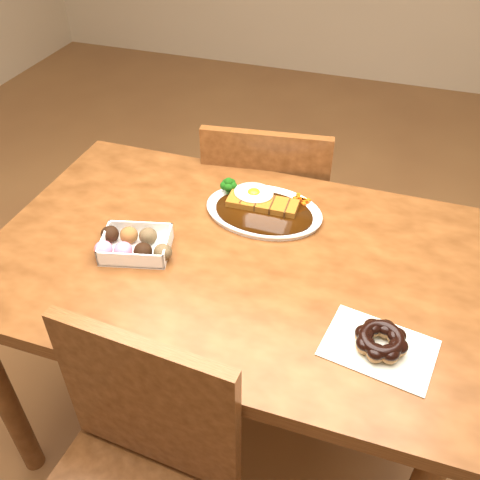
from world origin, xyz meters
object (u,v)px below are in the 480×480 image
(katsu_curry_plate, at_px, (262,208))
(donut_box, at_px, (134,244))
(table, at_px, (228,281))
(chair_far, at_px, (268,215))
(pon_de_ring, at_px, (381,341))

(katsu_curry_plate, relative_size, donut_box, 1.60)
(table, height_order, chair_far, chair_far)
(chair_far, height_order, donut_box, chair_far)
(katsu_curry_plate, height_order, donut_box, katsu_curry_plate)
(chair_far, distance_m, katsu_curry_plate, 0.46)
(donut_box, xyz_separation_m, pon_de_ring, (0.62, -0.12, -0.00))
(katsu_curry_plate, bearing_deg, table, -99.91)
(pon_de_ring, bearing_deg, donut_box, 169.39)
(table, bearing_deg, donut_box, -163.13)
(donut_box, height_order, pon_de_ring, donut_box)
(chair_far, bearing_deg, pon_de_ring, 113.59)
(table, bearing_deg, pon_de_ring, -24.76)
(pon_de_ring, bearing_deg, table, 155.24)
(donut_box, relative_size, pon_de_ring, 0.83)
(table, height_order, donut_box, donut_box)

